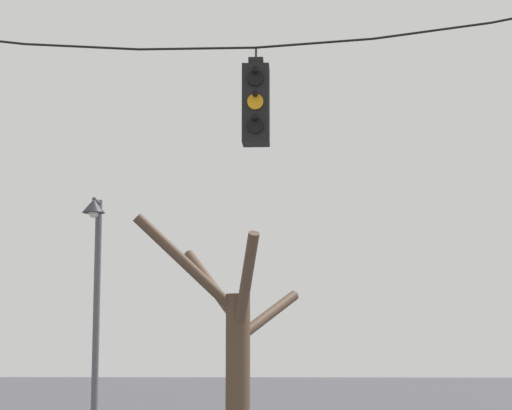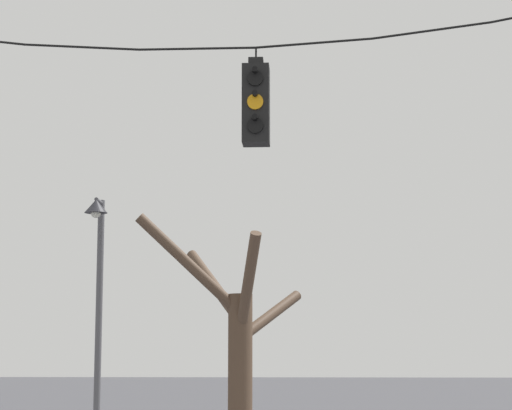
# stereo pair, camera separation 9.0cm
# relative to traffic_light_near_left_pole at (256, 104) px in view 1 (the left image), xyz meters

# --- Properties ---
(span_wire) EXTENTS (10.45, 0.03, 0.59)m
(span_wire) POSITION_rel_traffic_light_near_left_pole_xyz_m (-0.75, -0.00, 0.93)
(span_wire) COLOR black
(traffic_light_near_left_pole) EXTENTS (0.34, 0.58, 1.26)m
(traffic_light_near_left_pole) POSITION_rel_traffic_light_near_left_pole_xyz_m (0.00, 0.00, 0.00)
(traffic_light_near_left_pole) COLOR black
(street_lamp) EXTENTS (0.41, 0.71, 5.11)m
(street_lamp) POSITION_rel_traffic_light_near_left_pole_xyz_m (-3.11, 5.27, -1.96)
(street_lamp) COLOR #515156
(street_lamp) RESTS_ON ground_plane
(bare_tree) EXTENTS (2.97, 2.66, 4.84)m
(bare_tree) POSITION_rel_traffic_light_near_left_pole_xyz_m (-0.68, 5.71, -3.13)
(bare_tree) COLOR brown
(bare_tree) RESTS_ON ground_plane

